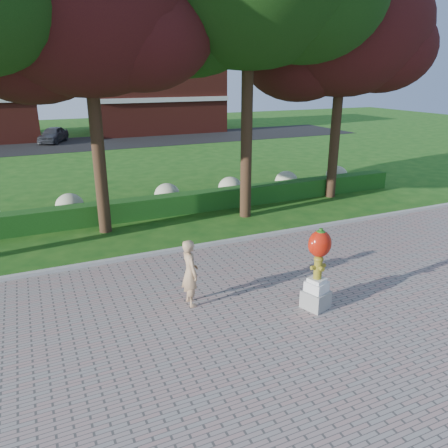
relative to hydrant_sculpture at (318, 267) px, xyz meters
name	(u,v)px	position (x,y,z in m)	size (l,w,h in m)	color
ground	(222,291)	(-1.71, 1.80, -1.13)	(100.00, 100.00, 0.00)	#184E13
walkway	(309,381)	(-1.71, -2.20, -1.11)	(40.00, 14.00, 0.04)	gray
curb	(184,249)	(-1.71, 4.80, -1.06)	(40.00, 0.18, 0.15)	#ADADA5
lawn_hedge	(151,207)	(-1.71, 8.80, -0.73)	(24.00, 0.70, 0.80)	#183E11
hydrangea_row	(158,196)	(-1.14, 9.80, -0.58)	(20.10, 1.10, 0.99)	#AFB388
street	(83,144)	(-1.71, 29.80, -1.12)	(50.00, 8.00, 0.02)	black
building_right	(155,98)	(6.29, 35.80, 2.07)	(12.00, 8.00, 6.40)	maroon
tree_mid_left	(81,13)	(-3.81, 7.89, 6.16)	(8.25, 7.04, 10.69)	black
tree_far_right	(340,36)	(6.69, 8.38, 5.83)	(7.88, 6.72, 10.21)	black
hydrant_sculpture	(318,267)	(0.00, 0.00, 0.00)	(0.71, 0.71, 2.07)	gray
woman	(190,273)	(-2.73, 1.44, -0.24)	(0.62, 0.41, 1.71)	tan
parked_car	(53,135)	(-3.79, 31.42, -0.47)	(1.53, 3.80, 1.29)	#404248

